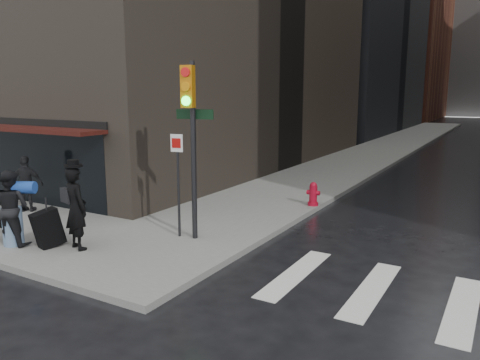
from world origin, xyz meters
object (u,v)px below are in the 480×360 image
object	(u,v)px
man_greycoat	(27,184)
traffic_light	(190,127)
fire_hydrant	(313,195)
man_overcoat	(70,211)
man_jeans	(11,208)

from	to	relation	value
man_greycoat	traffic_light	distance (m)	6.29
fire_hydrant	man_greycoat	bearing A→B (deg)	-144.92
man_overcoat	fire_hydrant	size ratio (longest dim) A/B	2.79
man_overcoat	man_jeans	bearing A→B (deg)	35.75
man_jeans	man_overcoat	bearing A→B (deg)	-176.48
traffic_light	man_jeans	bearing A→B (deg)	-154.03
man_greycoat	traffic_light	bearing A→B (deg)	154.77
man_overcoat	man_jeans	size ratio (longest dim) A/B	1.17
man_overcoat	traffic_light	distance (m)	3.41
traffic_light	fire_hydrant	size ratio (longest dim) A/B	5.65
man_overcoat	man_jeans	xyz separation A→B (m)	(-1.43, -0.53, 0.01)
fire_hydrant	man_overcoat	bearing A→B (deg)	-116.04
man_jeans	man_greycoat	xyz separation A→B (m)	(-2.53, 2.23, -0.05)
man_greycoat	fire_hydrant	world-z (taller)	man_greycoat
man_overcoat	man_jeans	world-z (taller)	man_overcoat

